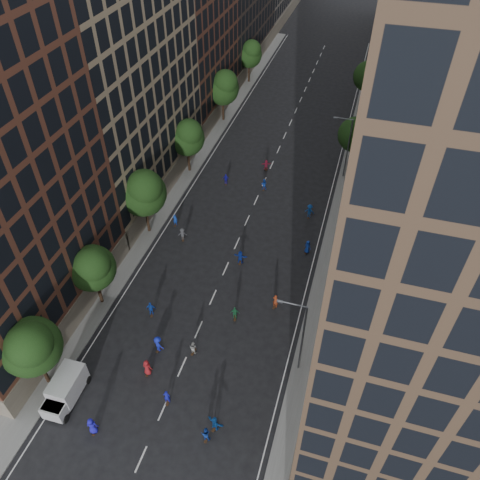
{
  "coord_description": "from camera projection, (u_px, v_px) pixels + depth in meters",
  "views": [
    {
      "loc": [
        12.3,
        -13.03,
        38.88
      ],
      "look_at": [
        0.82,
        25.58,
        2.0
      ],
      "focal_mm": 35.0,
      "sensor_mm": 36.0,
      "label": 1
    }
  ],
  "objects": [
    {
      "name": "ground",
      "position": [
        263.0,
        184.0,
        66.33
      ],
      "size": [
        240.0,
        240.0,
        0.0
      ],
      "primitive_type": "plane",
      "color": "black",
      "rests_on": "ground"
    },
    {
      "name": "sidewalk_left",
      "position": [
        202.0,
        144.0,
        74.11
      ],
      "size": [
        4.0,
        105.0,
        0.15
      ],
      "primitive_type": "cube",
      "color": "slate",
      "rests_on": "ground"
    },
    {
      "name": "sidewalk_right",
      "position": [
        355.0,
        168.0,
        69.06
      ],
      "size": [
        4.0,
        105.0,
        0.15
      ],
      "primitive_type": "cube",
      "color": "slate",
      "rests_on": "ground"
    },
    {
      "name": "bldg_left_b",
      "position": [
        102.0,
        63.0,
        55.32
      ],
      "size": [
        14.0,
        26.0,
        34.0
      ],
      "primitive_type": "cube",
      "color": "#917D5F",
      "rests_on": "ground"
    },
    {
      "name": "bldg_left_c",
      "position": [
        178.0,
        27.0,
        73.6
      ],
      "size": [
        14.0,
        20.0,
        28.0
      ],
      "primitive_type": "cube",
      "color": "#562E21",
      "rests_on": "ground"
    },
    {
      "name": "bldg_right_a",
      "position": [
        447.0,
        219.0,
        32.51
      ],
      "size": [
        14.0,
        30.0,
        36.0
      ],
      "primitive_type": "cube",
      "color": "#4C3829",
      "rests_on": "ground"
    },
    {
      "name": "bldg_right_b",
      "position": [
        436.0,
        75.0,
        54.03
      ],
      "size": [
        14.0,
        28.0,
        33.0
      ],
      "primitive_type": "cube",
      "color": "#685F56",
      "rests_on": "ground"
    },
    {
      "name": "bldg_right_c",
      "position": [
        436.0,
        0.0,
        72.44
      ],
      "size": [
        14.0,
        26.0,
        35.0
      ],
      "primitive_type": "cube",
      "color": "#917D5F",
      "rests_on": "ground"
    },
    {
      "name": "tree_left_0",
      "position": [
        31.0,
        346.0,
        39.07
      ],
      "size": [
        5.2,
        5.2,
        8.83
      ],
      "color": "black",
      "rests_on": "ground"
    },
    {
      "name": "tree_left_1",
      "position": [
        92.0,
        267.0,
        46.42
      ],
      "size": [
        4.8,
        4.8,
        8.21
      ],
      "color": "black",
      "rests_on": "ground"
    },
    {
      "name": "tree_left_2",
      "position": [
        143.0,
        191.0,
        54.34
      ],
      "size": [
        5.6,
        5.6,
        9.45
      ],
      "color": "black",
      "rests_on": "ground"
    },
    {
      "name": "tree_left_3",
      "position": [
        187.0,
        137.0,
        64.62
      ],
      "size": [
        5.0,
        5.0,
        8.58
      ],
      "color": "black",
      "rests_on": "ground"
    },
    {
      "name": "tree_left_4",
      "position": [
        223.0,
        87.0,
        75.73
      ],
      "size": [
        5.4,
        5.4,
        9.08
      ],
      "color": "black",
      "rests_on": "ground"
    },
    {
      "name": "tree_left_5",
      "position": [
        250.0,
        53.0,
        87.34
      ],
      "size": [
        4.8,
        4.8,
        8.33
      ],
      "color": "black",
      "rests_on": "ground"
    },
    {
      "name": "tree_right_a",
      "position": [
        357.0,
        133.0,
        65.69
      ],
      "size": [
        5.0,
        5.0,
        8.39
      ],
      "color": "black",
      "rests_on": "ground"
    },
    {
      "name": "tree_right_b",
      "position": [
        370.0,
        74.0,
        79.6
      ],
      "size": [
        5.2,
        5.2,
        8.83
      ],
      "color": "black",
      "rests_on": "ground"
    },
    {
      "name": "streetlamp_near",
      "position": [
        300.0,
        335.0,
        40.87
      ],
      "size": [
        2.64,
        0.22,
        9.06
      ],
      "color": "#595B60",
      "rests_on": "ground"
    },
    {
      "name": "streetlamp_far",
      "position": [
        347.0,
        145.0,
        64.2
      ],
      "size": [
        2.64,
        0.22,
        9.06
      ],
      "color": "#595B60",
      "rests_on": "ground"
    },
    {
      "name": "cargo_van",
      "position": [
        65.0,
        390.0,
        41.16
      ],
      "size": [
        2.35,
        4.82,
        2.53
      ],
      "rotation": [
        0.0,
        0.0,
        0.02
      ],
      "color": "silver",
      "rests_on": "ground"
    },
    {
      "name": "skater_0",
      "position": [
        92.0,
        426.0,
        39.12
      ],
      "size": [
        1.06,
        0.83,
        1.92
      ],
      "primitive_type": "imported",
      "rotation": [
        0.0,
        0.0,
        3.4
      ],
      "color": "#1C16BA",
      "rests_on": "ground"
    },
    {
      "name": "skater_1",
      "position": [
        167.0,
        397.0,
        41.21
      ],
      "size": [
        0.67,
        0.52,
        1.65
      ],
      "primitive_type": "imported",
      "rotation": [
        0.0,
        0.0,
        3.36
      ],
      "color": "#1418A7",
      "rests_on": "ground"
    },
    {
      "name": "skater_2",
      "position": [
        206.0,
        434.0,
        38.77
      ],
      "size": [
        0.86,
        0.71,
        1.62
      ],
      "primitive_type": "imported",
      "rotation": [
        0.0,
        0.0,
        3.27
      ],
      "color": "navy",
      "rests_on": "ground"
    },
    {
      "name": "skater_3",
      "position": [
        158.0,
        344.0,
        45.14
      ],
      "size": [
        1.42,
        1.14,
        1.92
      ],
      "primitive_type": "imported",
      "rotation": [
        0.0,
        0.0,
        2.74
      ],
      "color": "#1623B8",
      "rests_on": "ground"
    },
    {
      "name": "skater_4",
      "position": [
        151.0,
        309.0,
        48.44
      ],
      "size": [
        1.11,
        0.68,
        1.78
      ],
      "primitive_type": "imported",
      "rotation": [
        0.0,
        0.0,
        3.39
      ],
      "color": "#153FAF",
      "rests_on": "ground"
    },
    {
      "name": "skater_5",
      "position": [
        215.0,
        423.0,
        39.42
      ],
      "size": [
        1.61,
        0.94,
        1.65
      ],
      "primitive_type": "imported",
      "rotation": [
        0.0,
        0.0,
        2.83
      ],
      "color": "#124698",
      "rests_on": "ground"
    },
    {
      "name": "skater_6",
      "position": [
        147.0,
        368.0,
        43.27
      ],
      "size": [
        0.95,
        0.65,
        1.87
      ],
      "primitive_type": "imported",
      "rotation": [
        0.0,
        0.0,
        3.09
      ],
      "color": "maroon",
      "rests_on": "ground"
    },
    {
      "name": "skater_7",
      "position": [
        275.0,
        301.0,
        49.21
      ],
      "size": [
        0.74,
        0.6,
        1.77
      ],
      "primitive_type": "imported",
      "rotation": [
        0.0,
        0.0,
        2.83
      ],
      "color": "maroon",
      "rests_on": "ground"
    },
    {
      "name": "skater_8",
      "position": [
        193.0,
        348.0,
        45.09
      ],
      "size": [
        0.8,
        0.66,
        1.5
      ],
      "primitive_type": "imported",
      "rotation": [
        0.0,
        0.0,
        3.02
      ],
      "color": "#B2B1AD",
      "rests_on": "ground"
    },
    {
      "name": "skater_9",
      "position": [
        183.0,
        234.0,
        57.11
      ],
      "size": [
        1.22,
        0.93,
        1.66
      ],
      "primitive_type": "imported",
      "rotation": [
        0.0,
        0.0,
        3.47
      ],
      "color": "#434449",
      "rests_on": "ground"
    },
    {
      "name": "skater_10",
      "position": [
        235.0,
        313.0,
        48.12
      ],
      "size": [
        1.01,
        0.56,
        1.63
      ],
      "primitive_type": "imported",
      "rotation": [
        0.0,
        0.0,
        3.32
      ],
      "color": "#206B3E",
      "rests_on": "ground"
    },
    {
      "name": "skater_11",
      "position": [
        240.0,
        257.0,
        54.1
      ],
      "size": [
        1.61,
        0.53,
        1.73
      ],
      "primitive_type": "imported",
      "rotation": [
        0.0,
        0.0,
        3.13
      ],
      "color": "navy",
      "rests_on": "ground"
    },
    {
      "name": "skater_12",
      "position": [
        307.0,
        247.0,
        55.37
      ],
      "size": [
        1.0,
        0.85,
        1.73
      ],
      "primitive_type": "imported",
      "rotation": [
        0.0,
        0.0,
        2.72
      ],
      "color": "#1433A3",
      "rests_on": "ground"
    },
    {
      "name": "skater_13",
      "position": [
        175.0,
        220.0,
        59.15
      ],
      "size": [
        0.59,
        0.39,
        1.61
      ],
      "primitive_type": "imported",
      "rotation": [
        0.0,
        0.0,
        3.16
      ],
      "color": "#1338A0",
      "rests_on": "ground"
    },
    {
      "name": "skater_14",
      "position": [
        264.0,
        184.0,
        64.78
      ],
      "size": [
        0.87,
        0.71,
        1.64
      ],
      "primitive_type": "imported",
      "rotation": [
        0.0,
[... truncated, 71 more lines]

